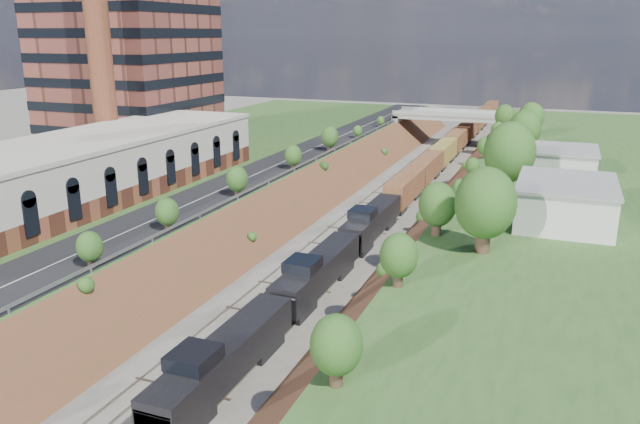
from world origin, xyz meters
TOP-DOWN VIEW (x-y plane):
  - platform_left at (-33.00, 60.00)m, footprint 44.00×180.00m
  - embankment_left at (-11.00, 60.00)m, footprint 10.00×180.00m
  - embankment_right at (11.00, 60.00)m, footprint 10.00×180.00m
  - rail_left_track at (-2.60, 60.00)m, footprint 1.58×180.00m
  - rail_right_track at (2.60, 60.00)m, footprint 1.58×180.00m
  - road at (-15.50, 60.00)m, footprint 8.00×180.00m
  - guardrail at (-11.40, 59.80)m, footprint 0.10×171.00m
  - commercial_building at (-28.00, 38.00)m, footprint 14.30×62.30m
  - smokestack at (-36.00, 56.00)m, footprint 3.20×3.20m
  - overpass at (0.00, 122.00)m, footprint 24.50×8.30m
  - white_building_near at (23.50, 52.00)m, footprint 9.00×12.00m
  - white_building_far at (23.00, 74.00)m, footprint 8.00×10.00m
  - tree_right_large at (17.00, 40.00)m, footprint 5.25×5.25m
  - tree_left_crest at (-11.80, 20.00)m, footprint 2.45×2.45m
  - freight_train at (2.60, 99.80)m, footprint 2.72×169.00m

SIDE VIEW (x-z plane):
  - embankment_left at x=-11.00m, z-range -5.00..5.00m
  - embankment_right at x=11.00m, z-range -5.00..5.00m
  - rail_left_track at x=-2.60m, z-range 0.00..0.18m
  - rail_right_track at x=2.60m, z-range 0.00..0.18m
  - freight_train at x=2.60m, z-range 0.16..4.71m
  - platform_left at x=-33.00m, z-range 0.00..5.00m
  - overpass at x=0.00m, z-range 1.22..8.62m
  - road at x=-15.50m, z-range 5.00..5.10m
  - guardrail at x=-11.40m, z-range 5.20..5.90m
  - white_building_far at x=23.00m, z-range 5.00..8.60m
  - white_building_near at x=23.50m, z-range 5.00..9.00m
  - tree_left_crest at x=-11.80m, z-range 5.26..8.82m
  - commercial_building at x=-28.00m, z-range 5.01..12.01m
  - tree_right_large at x=17.00m, z-range 5.58..13.19m
  - smokestack at x=-36.00m, z-range 5.00..45.00m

